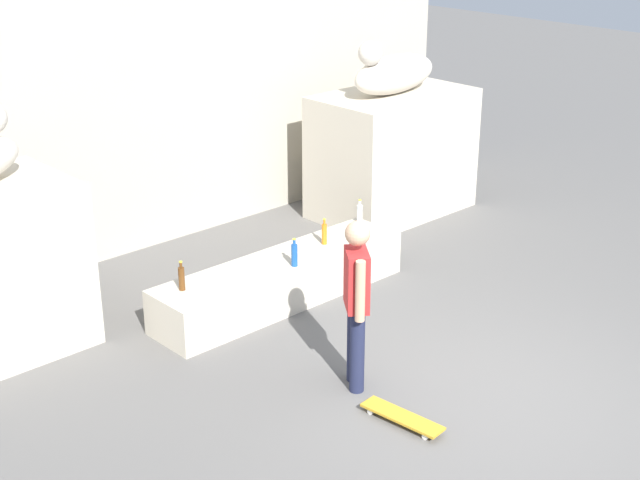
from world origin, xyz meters
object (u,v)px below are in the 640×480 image
(bottle_blue, at_px, (294,255))
(bottle_brown, at_px, (182,278))
(bottle_clear, at_px, (360,213))
(skater, at_px, (356,297))
(bottle_orange, at_px, (324,233))
(statue_reclining_right, at_px, (393,73))
(skateboard, at_px, (402,417))

(bottle_blue, relative_size, bottle_brown, 1.00)
(bottle_clear, bearing_deg, skater, -136.06)
(skater, relative_size, bottle_orange, 5.30)
(bottle_blue, distance_m, bottle_clear, 1.55)
(statue_reclining_right, xyz_separation_m, bottle_orange, (-2.37, -1.16, -1.37))
(statue_reclining_right, distance_m, skateboard, 5.78)
(statue_reclining_right, distance_m, skater, 4.95)
(bottle_orange, bearing_deg, statue_reclining_right, 25.98)
(bottle_clear, bearing_deg, skateboard, -129.41)
(statue_reclining_right, bearing_deg, bottle_orange, 20.03)
(bottle_orange, xyz_separation_m, bottle_brown, (-1.95, 0.09, 0.00))
(skater, height_order, skateboard, skater)
(statue_reclining_right, xyz_separation_m, bottle_brown, (-4.32, -1.07, -1.37))
(skateboard, distance_m, bottle_blue, 2.61)
(skater, xyz_separation_m, bottle_brown, (-0.57, 1.98, -0.28))
(statue_reclining_right, xyz_separation_m, bottle_clear, (-1.57, -0.94, -1.38))
(bottle_blue, height_order, bottle_brown, same)
(bottle_brown, bearing_deg, skater, -73.87)
(skater, bearing_deg, bottle_brown, 53.59)
(statue_reclining_right, height_order, skateboard, statue_reclining_right)
(skateboard, bearing_deg, bottle_orange, -35.98)
(skateboard, distance_m, bottle_orange, 3.10)
(skater, relative_size, bottle_blue, 5.15)
(bottle_orange, bearing_deg, bottle_clear, 14.84)
(bottle_blue, relative_size, bottle_clear, 1.08)
(skateboard, distance_m, bottle_brown, 2.81)
(skateboard, bearing_deg, statue_reclining_right, -51.60)
(bottle_brown, relative_size, bottle_clear, 1.08)
(bottle_blue, height_order, bottle_clear, bottle_blue)
(skateboard, xyz_separation_m, bottle_brown, (-0.41, 2.72, 0.58))
(bottle_clear, bearing_deg, bottle_brown, -177.47)
(statue_reclining_right, height_order, skater, statue_reclining_right)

